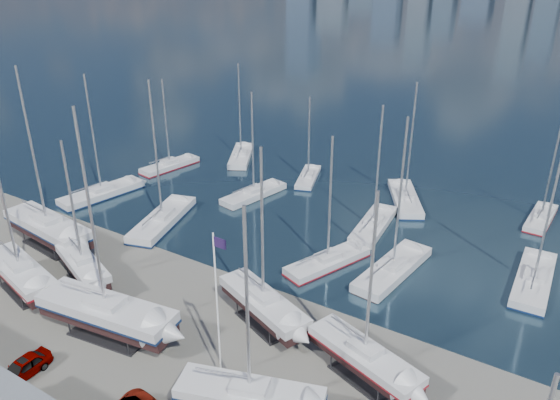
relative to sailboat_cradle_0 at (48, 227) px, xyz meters
The scene contains 22 objects.
ground 22.10m from the sailboat_cradle_0, 11.24° to the right, with size 1400.00×1400.00×0.00m, color #605E59.
sailboat_cradle_0 is the anchor object (origin of this frame).
sailboat_cradle_1 8.55m from the sailboat_cradle_0, 52.82° to the right, with size 10.60×5.11×16.47m.
sailboat_cradle_2 9.21m from the sailboat_cradle_0, 18.07° to the right, with size 8.84×5.32×14.11m.
sailboat_cradle_3 17.93m from the sailboat_cradle_0, 22.80° to the right, with size 12.29×4.86×19.07m.
sailboat_cradle_4 26.38m from the sailboat_cradle_0, ahead, with size 9.92×6.06×15.70m.
sailboat_cradle_5 32.33m from the sailboat_cradle_0, 14.63° to the right, with size 10.19×5.62×15.88m.
sailboat_cradle_6 36.08m from the sailboat_cradle_0, ahead, with size 9.61×5.41×15.05m.
sailboat_moored_0 12.89m from the sailboat_cradle_0, 114.56° to the left, with size 5.04×11.26×16.27m.
sailboat_moored_1 24.18m from the sailboat_cradle_0, 101.49° to the left, with size 4.13×9.28×13.41m.
sailboat_moored_2 32.19m from the sailboat_cradle_0, 86.99° to the left, with size 7.06×9.93×14.80m.
sailboat_moored_3 12.12m from the sailboat_cradle_0, 57.52° to the left, with size 6.30×12.00×17.28m.
sailboat_moored_4 24.43m from the sailboat_cradle_0, 62.87° to the left, with size 4.47×9.69×14.12m.
sailboat_moored_5 33.44m from the sailboat_cradle_0, 64.80° to the left, with size 4.72×8.33×12.01m.
sailboat_moored_6 29.24m from the sailboat_cradle_0, 24.18° to the left, with size 5.82×9.75×14.09m.
sailboat_moored_7 34.98m from the sailboat_cradle_0, 38.43° to the left, with size 3.72×10.06×14.85m.
sailboat_moored_8 41.22m from the sailboat_cradle_0, 47.34° to the left, with size 7.65×10.60×15.68m.
sailboat_moored_9 35.55m from the sailboat_cradle_0, 23.15° to the left, with size 4.33×11.15×16.41m.
sailboat_moored_10 48.53m from the sailboat_cradle_0, 23.34° to the left, with size 3.44×10.87×16.09m.
sailboat_moored_11 54.64m from the sailboat_cradle_0, 38.02° to the left, with size 2.67×8.33×12.32m.
car_a 20.08m from the sailboat_cradle_0, 42.61° to the right, with size 1.73×4.31×1.47m, color gray.
flagpole 28.41m from the sailboat_cradle_0, 12.59° to the right, with size 1.07×0.12×12.10m.
Camera 1 is at (25.61, -35.68, 28.61)m, focal length 35.00 mm.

